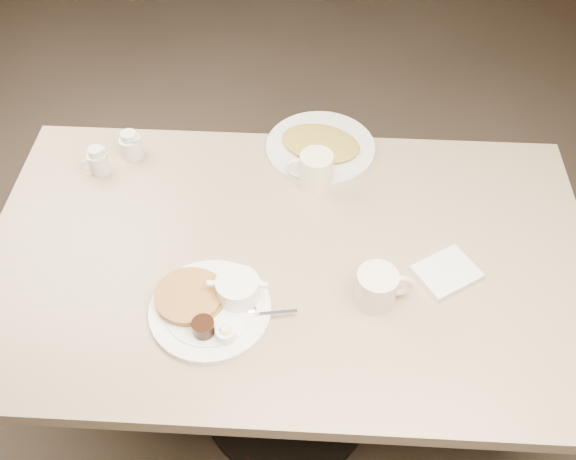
# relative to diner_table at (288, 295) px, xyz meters

# --- Properties ---
(room) EXTENTS (7.04, 8.04, 2.84)m
(room) POSITION_rel_diner_table_xyz_m (0.00, 0.00, 0.82)
(room) COLOR #4C3F33
(room) RESTS_ON ground
(diner_table) EXTENTS (1.50, 0.90, 0.75)m
(diner_table) POSITION_rel_diner_table_xyz_m (0.00, 0.00, 0.00)
(diner_table) COLOR tan
(diner_table) RESTS_ON ground
(main_plate) EXTENTS (0.34, 0.28, 0.07)m
(main_plate) POSITION_rel_diner_table_xyz_m (-0.16, -0.17, 0.19)
(main_plate) COLOR white
(main_plate) RESTS_ON diner_table
(coffee_mug_near) EXTENTS (0.14, 0.11, 0.09)m
(coffee_mug_near) POSITION_rel_diner_table_xyz_m (0.21, -0.12, 0.22)
(coffee_mug_near) COLOR #F1DFCE
(coffee_mug_near) RESTS_ON diner_table
(napkin) EXTENTS (0.18, 0.17, 0.02)m
(napkin) POSITION_rel_diner_table_xyz_m (0.38, -0.04, 0.18)
(napkin) COLOR silver
(napkin) RESTS_ON diner_table
(coffee_mug_far) EXTENTS (0.13, 0.10, 0.10)m
(coffee_mug_far) POSITION_rel_diner_table_xyz_m (0.06, 0.25, 0.22)
(coffee_mug_far) COLOR white
(coffee_mug_far) RESTS_ON diner_table
(creamer_left) EXTENTS (0.08, 0.06, 0.08)m
(creamer_left) POSITION_rel_diner_table_xyz_m (-0.53, 0.27, 0.21)
(creamer_left) COLOR silver
(creamer_left) RESTS_ON diner_table
(creamer_right) EXTENTS (0.08, 0.07, 0.08)m
(creamer_right) POSITION_rel_diner_table_xyz_m (-0.46, 0.34, 0.21)
(creamer_right) COLOR silver
(creamer_right) RESTS_ON diner_table
(hash_plate) EXTENTS (0.39, 0.39, 0.04)m
(hash_plate) POSITION_rel_diner_table_xyz_m (0.07, 0.39, 0.18)
(hash_plate) COLOR silver
(hash_plate) RESTS_ON diner_table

